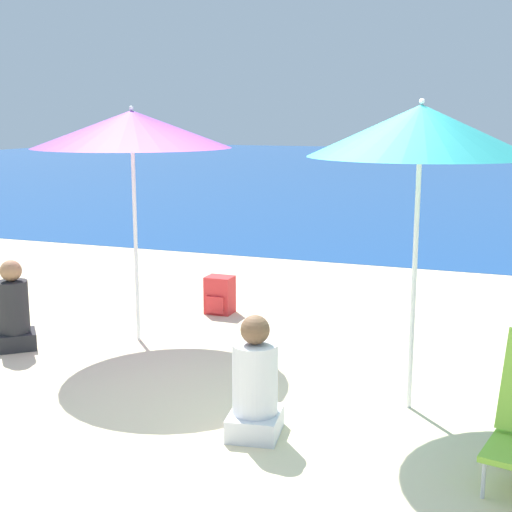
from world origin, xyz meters
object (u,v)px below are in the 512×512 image
object	(u,v)px
beach_umbrella_teal	(421,131)
backpack_red	(220,295)
person_seated_far	(14,312)
person_seated_near	(255,386)
beach_umbrella_purple	(132,129)

from	to	relation	value
beach_umbrella_teal	backpack_red	xyz separation A→B (m)	(-2.37, 1.91, -1.85)
person_seated_far	backpack_red	bearing A→B (deg)	103.29
person_seated_near	person_seated_far	xyz separation A→B (m)	(-2.76, 0.94, 0.01)
backpack_red	beach_umbrella_purple	bearing A→B (deg)	-107.42
beach_umbrella_teal	person_seated_near	distance (m)	2.11
beach_umbrella_teal	person_seated_near	world-z (taller)	beach_umbrella_teal
backpack_red	beach_umbrella_teal	bearing A→B (deg)	-38.83
person_seated_near	person_seated_far	world-z (taller)	person_seated_far
person_seated_far	backpack_red	world-z (taller)	person_seated_far
beach_umbrella_teal	person_seated_near	bearing A→B (deg)	-137.87
person_seated_near	backpack_red	xyz separation A→B (m)	(-1.45, 2.74, -0.14)
person_seated_near	backpack_red	bearing A→B (deg)	109.45
beach_umbrella_teal	person_seated_far	world-z (taller)	beach_umbrella_teal
person_seated_near	person_seated_far	size ratio (longest dim) A/B	1.00
beach_umbrella_purple	person_seated_near	world-z (taller)	beach_umbrella_purple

